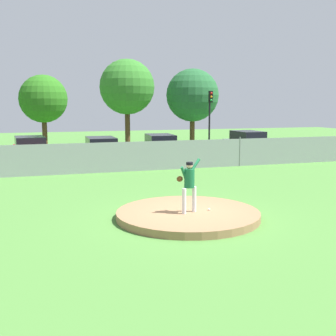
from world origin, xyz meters
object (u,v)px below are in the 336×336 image
at_px(pitcher_youth, 189,182).
at_px(parked_car_slate, 247,144).
at_px(baseball, 209,209).
at_px(parked_car_red, 30,151).
at_px(traffic_light_far, 210,110).
at_px(parked_car_navy, 160,147).
at_px(parked_car_charcoal, 101,150).

distance_m(pitcher_youth, parked_car_slate, 17.34).
bearing_deg(baseball, parked_car_red, 110.37).
xyz_separation_m(pitcher_youth, traffic_light_far, (8.91, 18.89, 1.98)).
distance_m(parked_car_navy, parked_car_slate, 6.27).
xyz_separation_m(baseball, traffic_light_far, (8.18, 18.82, 2.94)).
bearing_deg(parked_car_red, parked_car_navy, 0.67).
relative_size(baseball, traffic_light_far, 0.02).
bearing_deg(parked_car_slate, pitcher_youth, -124.43).
bearing_deg(parked_car_navy, parked_car_charcoal, -175.74).
bearing_deg(pitcher_youth, parked_car_slate, 55.57).
distance_m(parked_car_navy, traffic_light_far, 7.15).
relative_size(pitcher_youth, parked_car_charcoal, 0.37).
relative_size(baseball, parked_car_red, 0.02).
bearing_deg(parked_car_charcoal, parked_car_slate, -1.23).
height_order(parked_car_red, parked_car_navy, parked_car_red).
xyz_separation_m(parked_car_slate, traffic_light_far, (-0.90, 4.59, 2.36)).
bearing_deg(parked_car_charcoal, pitcher_youth, -88.23).
relative_size(parked_car_navy, traffic_light_far, 1.00).
xyz_separation_m(baseball, parked_car_charcoal, (-1.17, 14.45, 0.49)).
distance_m(parked_car_charcoal, parked_car_navy, 4.02).
bearing_deg(pitcher_youth, baseball, 5.50).
distance_m(pitcher_youth, parked_car_navy, 15.24).
distance_m(baseball, parked_car_slate, 16.89).
relative_size(pitcher_youth, baseball, 23.13).
height_order(baseball, parked_car_slate, parked_car_slate).
relative_size(baseball, parked_car_charcoal, 0.02).
bearing_deg(baseball, parked_car_navy, 79.12).
distance_m(parked_car_slate, traffic_light_far, 5.24).
bearing_deg(traffic_light_far, pitcher_youth, -115.24).
height_order(pitcher_youth, parked_car_red, pitcher_youth).
distance_m(parked_car_charcoal, parked_car_red, 4.27).
bearing_deg(parked_car_slate, parked_car_navy, 175.25).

